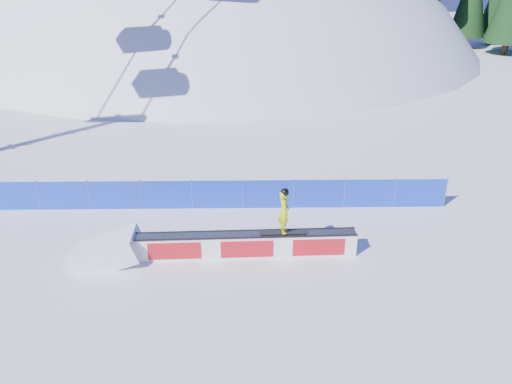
{
  "coord_description": "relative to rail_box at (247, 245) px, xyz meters",
  "views": [
    {
      "loc": [
        3.21,
        -13.14,
        9.09
      ],
      "look_at": [
        3.48,
        3.19,
        1.33
      ],
      "focal_mm": 35.0,
      "sensor_mm": 36.0,
      "label": 1
    }
  ],
  "objects": [
    {
      "name": "ground",
      "position": [
        -3.14,
        -1.0,
        -0.43
      ],
      "size": [
        160.0,
        160.0,
        0.0
      ],
      "primitive_type": "plane",
      "color": "white",
      "rests_on": "ground"
    },
    {
      "name": "safety_fence",
      "position": [
        -3.14,
        3.5,
        0.17
      ],
      "size": [
        22.05,
        0.05,
        1.3
      ],
      "color": "blue",
      "rests_on": "ground"
    },
    {
      "name": "snow_hill",
      "position": [
        -3.14,
        41.0,
        -18.43
      ],
      "size": [
        64.0,
        64.0,
        64.0
      ],
      "color": "white",
      "rests_on": "ground"
    },
    {
      "name": "snow_ramp",
      "position": [
        -4.54,
        -0.14,
        -0.43
      ],
      "size": [
        2.25,
        1.45,
        1.38
      ],
      "primitive_type": null,
      "rotation": [
        0.0,
        -0.31,
        0.03
      ],
      "color": "white",
      "rests_on": "ground"
    },
    {
      "name": "snowboarder",
      "position": [
        1.21,
        0.04,
        1.23
      ],
      "size": [
        1.54,
        0.58,
        1.6
      ],
      "rotation": [
        0.0,
        0.0,
        1.7
      ],
      "color": "black",
      "rests_on": "rail_box"
    },
    {
      "name": "rail_box",
      "position": [
        0.0,
        0.0,
        0.0
      ],
      "size": [
        7.27,
        0.74,
        0.87
      ],
      "rotation": [
        0.0,
        0.0,
        0.03
      ],
      "color": "white",
      "rests_on": "ground"
    }
  ]
}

